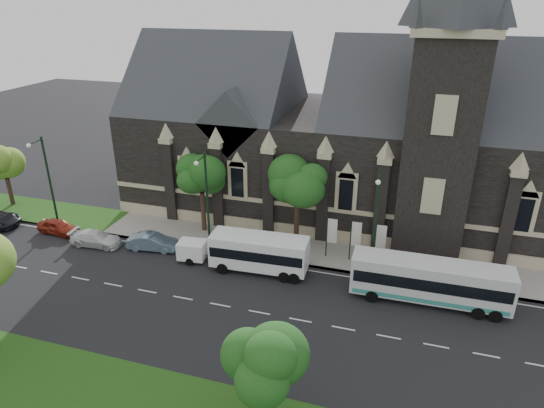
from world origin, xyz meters
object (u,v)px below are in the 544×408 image
at_px(tree_walk_far, 6,164).
at_px(street_lamp_near, 376,219).
at_px(shuttle_bus, 259,251).
at_px(banner_flag_right, 379,240).
at_px(banner_flag_center, 354,236).
at_px(car_far_red, 58,227).
at_px(box_trailer, 192,250).
at_px(street_lamp_far, 47,178).
at_px(tree_walk_right, 300,184).
at_px(tree_walk_left, 204,174).
at_px(street_lamp_mid, 206,198).
at_px(car_far_white, 96,238).
at_px(sedan, 153,242).
at_px(tree_park_east, 260,359).
at_px(banner_flag_left, 330,233).
at_px(tour_coach, 430,281).

xyz_separation_m(tree_walk_far, street_lamp_near, (37.82, -3.08, 0.49)).
bearing_deg(shuttle_bus, banner_flag_right, 19.00).
height_order(banner_flag_center, car_far_red, banner_flag_center).
bearing_deg(box_trailer, street_lamp_near, 0.83).
distance_m(street_lamp_far, banner_flag_right, 30.47).
height_order(tree_walk_right, tree_walk_left, tree_walk_right).
relative_size(tree_walk_right, tree_walk_left, 1.02).
bearing_deg(street_lamp_far, banner_flag_center, 3.86).
xyz_separation_m(street_lamp_mid, car_far_white, (-10.10, -1.99, -4.44)).
relative_size(street_lamp_near, banner_flag_right, 2.25).
bearing_deg(car_far_white, sedan, -85.07).
height_order(sedan, car_far_white, sedan).
relative_size(tree_park_east, street_lamp_near, 0.70).
distance_m(tree_walk_far, car_far_red, 10.55).
bearing_deg(tree_park_east, banner_flag_right, 77.35).
bearing_deg(banner_flag_center, street_lamp_near, -48.07).
distance_m(tree_walk_far, street_lamp_near, 37.95).
bearing_deg(car_far_white, banner_flag_right, -84.95).
relative_size(box_trailer, car_far_red, 0.83).
bearing_deg(street_lamp_far, box_trailer, -6.91).
relative_size(tree_walk_far, sedan, 1.42).
bearing_deg(street_lamp_near, street_lamp_mid, 180.00).
height_order(shuttle_bus, box_trailer, shuttle_bus).
xyz_separation_m(banner_flag_left, banner_flag_right, (4.00, 0.00, 0.00)).
relative_size(tree_walk_right, street_lamp_mid, 0.87).
bearing_deg(banner_flag_right, shuttle_bus, -158.23).
height_order(tree_park_east, street_lamp_mid, street_lamp_mid).
xyz_separation_m(banner_flag_left, car_far_white, (-20.39, -3.90, -1.71)).
distance_m(tree_park_east, car_far_red, 29.71).
relative_size(banner_flag_right, tour_coach, 0.36).
bearing_deg(tree_park_east, sedan, 134.60).
distance_m(tree_walk_left, box_trailer, 7.32).
height_order(banner_flag_right, car_far_white, banner_flag_right).
distance_m(tree_park_east, tree_walk_left, 23.36).
bearing_deg(street_lamp_far, shuttle_bus, -4.61).
distance_m(street_lamp_far, tour_coach, 34.61).
bearing_deg(sedan, banner_flag_right, -88.80).
height_order(tree_park_east, street_lamp_near, street_lamp_near).
xyz_separation_m(tree_park_east, banner_flag_right, (4.11, 18.32, -2.24)).
bearing_deg(car_far_white, tour_coach, -94.48).
bearing_deg(car_far_red, banner_flag_center, -79.94).
bearing_deg(street_lamp_far, tree_park_east, -32.10).
xyz_separation_m(tree_walk_left, banner_flag_right, (16.08, -1.70, -3.35)).
bearing_deg(street_lamp_far, banner_flag_left, 4.15).
bearing_deg(tree_walk_far, shuttle_bus, -9.37).
distance_m(tree_walk_right, tour_coach, 13.23).
relative_size(banner_flag_right, shuttle_bus, 0.50).
distance_m(tree_walk_left, banner_flag_right, 16.52).
bearing_deg(car_far_red, tree_walk_left, -66.63).
bearing_deg(street_lamp_far, street_lamp_near, 0.00).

